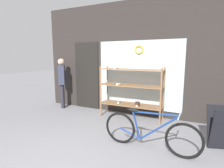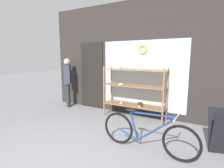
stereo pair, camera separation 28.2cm
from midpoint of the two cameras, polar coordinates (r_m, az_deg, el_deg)
name	(u,v)px [view 1 (the left image)]	position (r m, az deg, el deg)	size (l,w,h in m)	color
storefront_facade	(131,60)	(5.02, 4.66, 7.71)	(5.79, 0.13, 3.19)	#2D2826
display_case	(131,88)	(4.70, 4.48, -1.40)	(1.68, 0.47, 1.39)	#8E6642
bicycle	(149,132)	(3.25, 9.45, -15.29)	(1.75, 0.46, 0.74)	black
pedestrian	(62,79)	(5.88, -17.37, 1.46)	(0.33, 0.37, 1.60)	#282833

